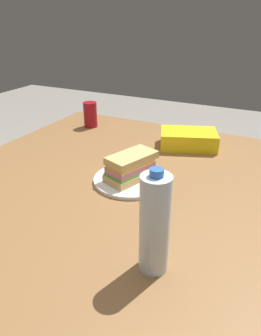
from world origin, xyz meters
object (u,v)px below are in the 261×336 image
dining_table (99,214)px  chip_bag (188,139)px  paper_plate (131,180)px  soda_can_red (90,115)px  water_bottle_tall (155,224)px  sandwich (131,167)px

dining_table → chip_bag: 0.52m
paper_plate → chip_bag: 0.39m
soda_can_red → water_bottle_tall: (-0.76, -0.65, 0.06)m
paper_plate → chip_bag: size_ratio=1.08×
dining_table → water_bottle_tall: 0.42m
chip_bag → sandwich: bearing=56.8°
water_bottle_tall → sandwich: bearing=33.2°
sandwich → soda_can_red: size_ratio=1.67×
dining_table → soda_can_red: bearing=34.6°
paper_plate → water_bottle_tall: bearing=-146.5°
chip_bag → soda_can_red: bearing=-25.6°
paper_plate → chip_bag: (0.38, -0.08, 0.03)m
soda_can_red → water_bottle_tall: bearing=-139.4°
soda_can_red → chip_bag: 0.52m
soda_can_red → chip_bag: soda_can_red is taller
dining_table → water_bottle_tall: (-0.23, -0.29, 0.20)m
sandwich → dining_table: bearing=150.4°
soda_can_red → chip_bag: bearing=-94.9°
dining_table → sandwich: bearing=-29.6°
chip_bag → paper_plate: bearing=57.0°
sandwich → water_bottle_tall: (-0.34, -0.22, 0.06)m
chip_bag → water_bottle_tall: water_bottle_tall is taller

